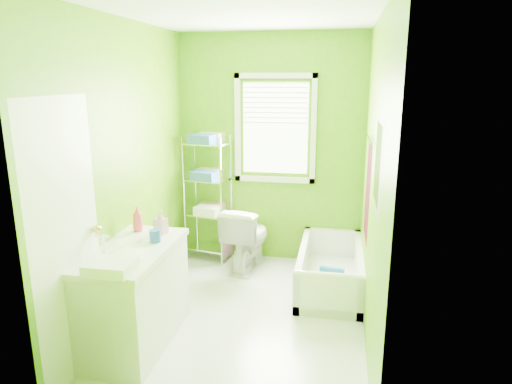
% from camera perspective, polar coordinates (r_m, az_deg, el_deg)
% --- Properties ---
extents(ground, '(2.90, 2.90, 0.00)m').
position_cam_1_polar(ground, '(4.30, -1.31, -15.28)').
color(ground, silver).
rests_on(ground, ground).
extents(room_envelope, '(2.14, 2.94, 2.62)m').
position_cam_1_polar(room_envelope, '(3.79, -1.45, 5.56)').
color(room_envelope, '#539006').
rests_on(room_envelope, ground).
extents(window, '(0.92, 0.05, 1.22)m').
position_cam_1_polar(window, '(5.16, 2.41, 8.61)').
color(window, white).
rests_on(window, ground).
extents(door, '(0.09, 0.80, 2.00)m').
position_cam_1_polar(door, '(3.41, -22.49, -6.00)').
color(door, white).
rests_on(door, ground).
extents(right_wall_decor, '(0.04, 1.48, 1.17)m').
position_cam_1_polar(right_wall_decor, '(3.74, 14.24, 1.48)').
color(right_wall_decor, '#3C070C').
rests_on(right_wall_decor, ground).
extents(bathtub, '(0.63, 1.36, 0.44)m').
position_cam_1_polar(bathtub, '(4.82, 9.23, -10.22)').
color(bathtub, white).
rests_on(bathtub, ground).
extents(toilet, '(0.52, 0.78, 0.74)m').
position_cam_1_polar(toilet, '(5.14, -1.12, -5.67)').
color(toilet, white).
rests_on(toilet, ground).
extents(vanity, '(0.56, 1.12, 1.04)m').
position_cam_1_polar(vanity, '(3.85, -14.94, -12.14)').
color(vanity, silver).
rests_on(vanity, ground).
extents(wire_shelf_unit, '(0.54, 0.44, 1.50)m').
position_cam_1_polar(wire_shelf_unit, '(5.30, -5.88, 0.94)').
color(wire_shelf_unit, silver).
rests_on(wire_shelf_unit, ground).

